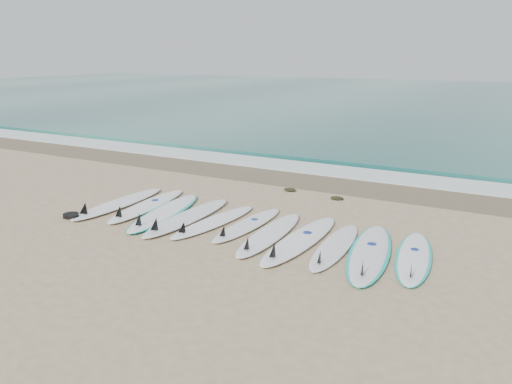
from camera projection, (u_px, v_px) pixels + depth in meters
The scene contains 19 objects.
ground at pixel (244, 228), 9.85m from camera, with size 120.00×120.00×0.00m, color tan.
ocean at pixel (460, 99), 37.36m from camera, with size 120.00×55.00×0.03m, color #2B6D64.
wet_sand_band at pixel (320, 182), 13.32m from camera, with size 120.00×1.80×0.01m, color brown.
foam_band at pixel (338, 171), 14.50m from camera, with size 120.00×1.40×0.04m, color silver.
wave_crest at pixel (354, 161), 15.77m from camera, with size 120.00×1.00×0.10m, color #2B6D64.
surfboard_0 at pixel (117, 203), 11.25m from camera, with size 0.65×2.87×0.37m.
surfboard_1 at pixel (146, 206), 11.09m from camera, with size 0.88×2.84×0.36m.
surfboard_2 at pixel (164, 212), 10.65m from camera, with size 1.17×2.94×0.36m.
surfboard_3 at pixel (186, 217), 10.29m from camera, with size 0.63×2.91×0.37m.
surfboard_4 at pixel (212, 222), 10.04m from camera, with size 0.80×2.56×0.32m.
surfboard_5 at pixel (247, 225), 9.87m from camera, with size 0.60×2.43×0.31m.
surfboard_6 at pixel (269, 234), 9.34m from camera, with size 0.69×2.68×0.34m.
surfboard_7 at pixel (299, 240), 9.02m from camera, with size 0.69×2.91×0.37m.
surfboard_8 at pixel (334, 247), 8.75m from camera, with size 0.66×2.49×0.32m.
surfboard_9 at pixel (370, 253), 8.48m from camera, with size 1.16×2.94×0.36m.
surfboard_10 at pixel (414, 257), 8.32m from camera, with size 0.94×2.53×0.31m.
seaweed_near at pixel (290, 190), 12.50m from camera, with size 0.32×0.25×0.06m, color black.
seaweed_far at pixel (337, 198), 11.78m from camera, with size 0.32×0.25×0.06m, color black.
leash_coil at pixel (71, 216), 10.45m from camera, with size 0.46×0.36×0.11m.
Camera 1 is at (4.65, -8.06, 3.33)m, focal length 35.00 mm.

